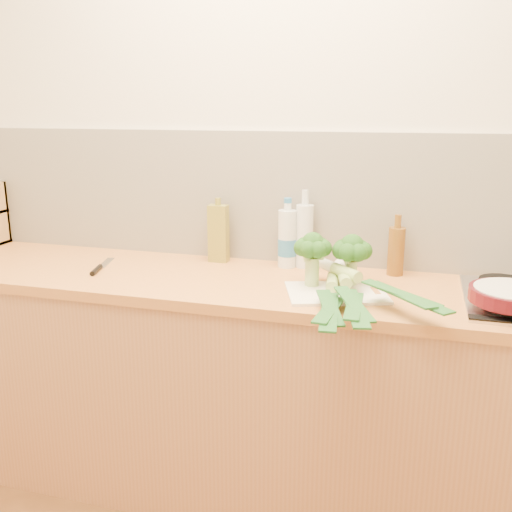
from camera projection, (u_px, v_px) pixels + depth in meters
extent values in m
plane|color=beige|center=(279.00, 166.00, 2.33)|extent=(3.50, 0.00, 3.50)
cube|color=silver|center=(279.00, 198.00, 2.36)|extent=(3.20, 0.02, 0.54)
cube|color=#AA7347|center=(259.00, 392.00, 2.28)|extent=(3.20, 0.60, 0.86)
cube|color=#C8743B|center=(259.00, 285.00, 2.16)|extent=(3.20, 0.62, 0.04)
cylinder|color=black|center=(503.00, 284.00, 2.03)|extent=(0.17, 0.17, 0.03)
cube|color=white|center=(336.00, 293.00, 1.99)|extent=(0.40, 0.35, 0.01)
cylinder|color=#95B268|center=(312.00, 271.00, 2.05)|extent=(0.05, 0.05, 0.10)
sphere|color=#1A3C10|center=(313.00, 244.00, 2.02)|extent=(0.08, 0.08, 0.08)
sphere|color=#1A3C10|center=(323.00, 248.00, 2.01)|extent=(0.06, 0.06, 0.06)
sphere|color=#1A3C10|center=(321.00, 246.00, 2.04)|extent=(0.06, 0.06, 0.06)
sphere|color=#1A3C10|center=(312.00, 245.00, 2.06)|extent=(0.06, 0.06, 0.06)
sphere|color=#1A3C10|center=(304.00, 246.00, 2.05)|extent=(0.06, 0.06, 0.06)
sphere|color=#1A3C10|center=(302.00, 248.00, 2.02)|extent=(0.06, 0.06, 0.06)
sphere|color=#1A3C10|center=(308.00, 250.00, 1.99)|extent=(0.06, 0.06, 0.06)
sphere|color=#1A3C10|center=(318.00, 250.00, 1.99)|extent=(0.06, 0.06, 0.06)
cylinder|color=#95B268|center=(351.00, 273.00, 2.06)|extent=(0.04, 0.04, 0.09)
sphere|color=#1A3C10|center=(352.00, 246.00, 2.03)|extent=(0.09, 0.09, 0.09)
sphere|color=#1A3C10|center=(363.00, 251.00, 2.03)|extent=(0.07, 0.07, 0.07)
sphere|color=#1A3C10|center=(360.00, 249.00, 2.06)|extent=(0.07, 0.07, 0.07)
sphere|color=#1A3C10|center=(351.00, 247.00, 2.08)|extent=(0.07, 0.07, 0.07)
sphere|color=#1A3C10|center=(342.00, 248.00, 2.06)|extent=(0.07, 0.07, 0.07)
sphere|color=#1A3C10|center=(341.00, 251.00, 2.03)|extent=(0.07, 0.07, 0.07)
sphere|color=#1A3C10|center=(348.00, 253.00, 2.00)|extent=(0.07, 0.07, 0.07)
sphere|color=#1A3C10|center=(358.00, 253.00, 2.00)|extent=(0.07, 0.07, 0.07)
cylinder|color=white|center=(333.00, 271.00, 2.15)|extent=(0.05, 0.12, 0.04)
cylinder|color=#99B65B|center=(332.00, 281.00, 2.03)|extent=(0.06, 0.15, 0.04)
cube|color=#1A4A1B|center=(330.00, 309.00, 1.75)|extent=(0.06, 0.30, 0.02)
cube|color=#1A4A1B|center=(329.00, 311.00, 1.73)|extent=(0.09, 0.34, 0.01)
cube|color=#1A4A1B|center=(330.00, 307.00, 1.76)|extent=(0.13, 0.28, 0.02)
cylinder|color=white|center=(341.00, 268.00, 2.13)|extent=(0.07, 0.12, 0.04)
cylinder|color=#99B65B|center=(344.00, 278.00, 2.01)|extent=(0.07, 0.15, 0.04)
cube|color=#1A4A1B|center=(354.00, 306.00, 1.73)|extent=(0.06, 0.30, 0.02)
cube|color=#1A4A1B|center=(355.00, 307.00, 1.71)|extent=(0.13, 0.34, 0.01)
cube|color=#1A4A1B|center=(354.00, 303.00, 1.73)|extent=(0.16, 0.27, 0.02)
cylinder|color=white|center=(326.00, 265.00, 2.11)|extent=(0.11, 0.11, 0.04)
cylinder|color=#99B65B|center=(346.00, 273.00, 2.01)|extent=(0.13, 0.13, 0.04)
cube|color=#1A4A1B|center=(403.00, 296.00, 1.76)|extent=(0.21, 0.27, 0.02)
cube|color=#1A4A1B|center=(408.00, 297.00, 1.75)|extent=(0.28, 0.28, 0.01)
cube|color=#1A4A1B|center=(401.00, 293.00, 1.77)|extent=(0.26, 0.19, 0.02)
cube|color=silver|center=(106.00, 263.00, 2.39)|extent=(0.07, 0.17, 0.00)
cylinder|color=black|center=(96.00, 270.00, 2.25)|extent=(0.05, 0.11, 0.02)
cylinder|color=#4B0C15|center=(512.00, 296.00, 1.79)|extent=(0.26, 0.26, 0.04)
cube|color=#A47746|center=(1.00, 214.00, 2.69)|extent=(0.01, 0.10, 0.29)
cube|color=olive|center=(218.00, 234.00, 2.39)|extent=(0.08, 0.05, 0.24)
cylinder|color=olive|center=(218.00, 202.00, 2.35)|extent=(0.02, 0.02, 0.03)
cylinder|color=silver|center=(304.00, 236.00, 2.30)|extent=(0.07, 0.07, 0.26)
cylinder|color=silver|center=(305.00, 197.00, 2.26)|extent=(0.03, 0.03, 0.06)
cylinder|color=brown|center=(396.00, 251.00, 2.20)|extent=(0.06, 0.06, 0.19)
cylinder|color=brown|center=(398.00, 221.00, 2.17)|extent=(0.03, 0.03, 0.05)
cylinder|color=silver|center=(287.00, 239.00, 2.31)|extent=(0.08, 0.08, 0.23)
cylinder|color=silver|center=(288.00, 207.00, 2.28)|extent=(0.03, 0.03, 0.03)
cylinder|color=teal|center=(287.00, 247.00, 2.32)|extent=(0.08, 0.08, 0.07)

